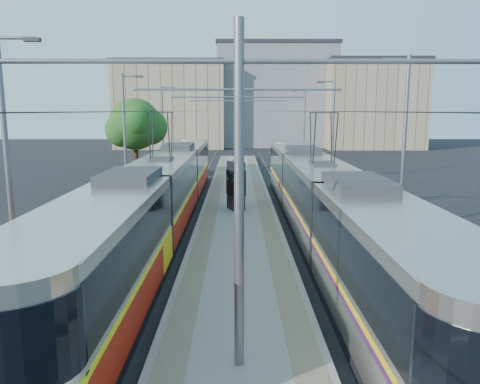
{
  "coord_description": "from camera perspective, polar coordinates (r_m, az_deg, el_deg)",
  "views": [
    {
      "loc": [
        -0.03,
        -13.12,
        5.58
      ],
      "look_at": [
        0.09,
        9.7,
        1.6
      ],
      "focal_mm": 35.0,
      "sensor_mm": 36.0,
      "label": 1
    }
  ],
  "objects": [
    {
      "name": "tactile_strip_left",
      "position": [
        30.61,
        -2.96,
        -0.04
      ],
      "size": [
        0.7,
        50.0,
        0.01
      ],
      "primitive_type": "cube",
      "color": "gray",
      "rests_on": "platform"
    },
    {
      "name": "platform",
      "position": [
        30.6,
        -0.24,
        -0.32
      ],
      "size": [
        4.0,
        50.0,
        0.3
      ],
      "primitive_type": "cube",
      "color": "gray",
      "rests_on": "ground"
    },
    {
      "name": "tactile_strip_right",
      "position": [
        30.61,
        2.47,
        -0.03
      ],
      "size": [
        0.7,
        50.0,
        0.01
      ],
      "primitive_type": "cube",
      "color": "gray",
      "rests_on": "platform"
    },
    {
      "name": "building_centre",
      "position": [
        77.39,
        4.25,
        11.6
      ],
      "size": [
        18.36,
        14.28,
        15.79
      ],
      "color": "gray",
      "rests_on": "ground"
    },
    {
      "name": "track_arrow",
      "position": [
        12.09,
        -18.37,
        -18.1
      ],
      "size": [
        1.2,
        5.0,
        0.01
      ],
      "primitive_type": "cube",
      "color": "silver",
      "rests_on": "ground"
    },
    {
      "name": "tree",
      "position": [
        38.47,
        -12.24,
        7.97
      ],
      "size": [
        4.51,
        4.17,
        6.56
      ],
      "color": "#382314",
      "rests_on": "ground"
    },
    {
      "name": "rails",
      "position": [
        30.63,
        -0.24,
        -0.57
      ],
      "size": [
        8.71,
        70.0,
        0.03
      ],
      "color": "gray",
      "rests_on": "ground"
    },
    {
      "name": "tram_left",
      "position": [
        22.43,
        -9.46,
        -0.19
      ],
      "size": [
        2.43,
        32.26,
        5.5
      ],
      "color": "black",
      "rests_on": "ground"
    },
    {
      "name": "ground",
      "position": [
        14.26,
        -0.16,
        -13.15
      ],
      "size": [
        160.0,
        160.0,
        0.0
      ],
      "primitive_type": "plane",
      "color": "black",
      "rests_on": "ground"
    },
    {
      "name": "shelter",
      "position": [
        25.18,
        -0.51,
        0.94
      ],
      "size": [
        1.07,
        1.35,
        2.6
      ],
      "rotation": [
        0.0,
        0.0,
        0.34
      ],
      "color": "black",
      "rests_on": "platform"
    },
    {
      "name": "building_right",
      "position": [
        73.89,
        15.68,
        10.26
      ],
      "size": [
        14.28,
        10.2,
        13.0
      ],
      "color": "tan",
      "rests_on": "ground"
    },
    {
      "name": "catenary",
      "position": [
        27.29,
        -0.24,
        7.68
      ],
      "size": [
        9.2,
        70.0,
        7.0
      ],
      "color": "slate",
      "rests_on": "platform"
    },
    {
      "name": "tram_right",
      "position": [
        20.56,
        9.87,
        -0.69
      ],
      "size": [
        2.43,
        29.99,
        5.5
      ],
      "color": "black",
      "rests_on": "ground"
    },
    {
      "name": "building_left",
      "position": [
        73.8,
        -8.21,
        10.46
      ],
      "size": [
        16.32,
        12.24,
        12.83
      ],
      "color": "tan",
      "rests_on": "ground"
    },
    {
      "name": "street_lamps",
      "position": [
        34.15,
        -0.26,
        7.55
      ],
      "size": [
        15.18,
        38.22,
        8.0
      ],
      "color": "slate",
      "rests_on": "ground"
    }
  ]
}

